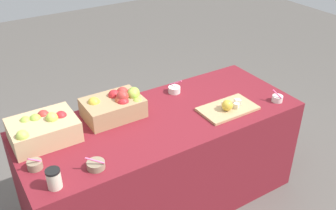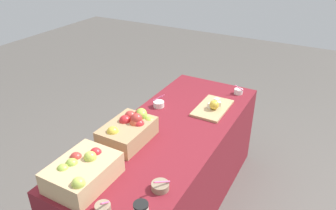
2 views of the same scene
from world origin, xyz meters
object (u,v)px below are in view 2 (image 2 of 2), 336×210
(cutting_board_front, at_px, (213,107))
(sample_bowl_mid, at_px, (238,91))
(sample_bowl_far, at_px, (103,208))
(apple_crate_left, at_px, (83,171))
(apple_crate_middle, at_px, (130,129))
(sample_bowl_near, at_px, (159,104))
(sample_bowl_extra, at_px, (160,186))

(cutting_board_front, bearing_deg, sample_bowl_mid, -13.54)
(sample_bowl_mid, distance_m, sample_bowl_far, 1.67)
(apple_crate_left, relative_size, apple_crate_middle, 1.02)
(apple_crate_middle, bearing_deg, apple_crate_left, -178.12)
(cutting_board_front, distance_m, sample_bowl_far, 1.29)
(sample_bowl_near, xyz_separation_m, sample_bowl_extra, (-0.83, -0.49, -0.00))
(apple_crate_middle, xyz_separation_m, sample_bowl_mid, (1.05, -0.43, -0.06))
(sample_bowl_near, relative_size, sample_bowl_extra, 0.96)
(sample_bowl_near, bearing_deg, sample_bowl_far, -163.88)
(apple_crate_left, relative_size, sample_bowl_extra, 3.63)
(cutting_board_front, bearing_deg, sample_bowl_near, 113.12)
(sample_bowl_far, height_order, sample_bowl_extra, sample_bowl_far)
(apple_crate_middle, relative_size, sample_bowl_mid, 4.28)
(apple_crate_left, relative_size, sample_bowl_near, 3.77)
(sample_bowl_near, height_order, sample_bowl_far, sample_bowl_near)
(sample_bowl_near, bearing_deg, apple_crate_middle, -172.55)
(cutting_board_front, relative_size, sample_bowl_far, 4.16)
(sample_bowl_near, height_order, sample_bowl_extra, sample_bowl_near)
(cutting_board_front, distance_m, sample_bowl_near, 0.44)
(sample_bowl_mid, bearing_deg, apple_crate_middle, 157.62)
(apple_crate_middle, relative_size, sample_bowl_far, 4.03)
(sample_bowl_near, distance_m, sample_bowl_extra, 0.96)
(cutting_board_front, relative_size, sample_bowl_near, 3.81)
(apple_crate_left, distance_m, apple_crate_middle, 0.49)
(apple_crate_middle, relative_size, sample_bowl_near, 3.70)
(cutting_board_front, xyz_separation_m, sample_bowl_far, (-1.28, 0.09, 0.00))
(apple_crate_middle, xyz_separation_m, sample_bowl_near, (0.50, 0.07, -0.06))
(apple_crate_left, relative_size, sample_bowl_mid, 4.37)
(cutting_board_front, height_order, sample_bowl_far, sample_bowl_far)
(apple_crate_left, height_order, sample_bowl_far, apple_crate_left)
(cutting_board_front, xyz_separation_m, sample_bowl_near, (-0.17, 0.41, 0.00))
(sample_bowl_mid, bearing_deg, apple_crate_left, 164.85)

